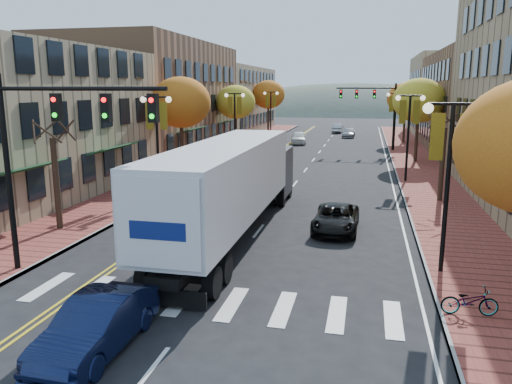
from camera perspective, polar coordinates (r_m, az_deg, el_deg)
The scene contains 29 objects.
ground at distance 14.29m, azimuth -8.57°, elevation -15.48°, with size 200.00×200.00×0.00m, color black.
sidewalk_left at distance 46.83m, azimuth -4.65°, elevation 3.86°, with size 4.00×85.00×0.15m, color brown.
sidewalk_right at distance 44.98m, azimuth 17.87°, elevation 3.00°, with size 4.00×85.00×0.15m, color brown.
building_left_mid at distance 52.52m, azimuth -12.11°, elevation 10.44°, with size 12.00×24.00×11.00m, color brown.
building_left_far at distance 76.00m, azimuth -4.16°, elevation 10.45°, with size 12.00×26.00×9.50m, color #9E8966.
building_right_mid at distance 55.56m, azimuth 27.23°, elevation 8.96°, with size 15.00×24.00×10.00m, color brown.
building_right_far at distance 77.06m, azimuth 23.21°, elevation 10.12°, with size 15.00×20.00×11.00m, color #9E8966.
tree_left_a at distance 24.47m, azimuth -21.84°, elevation 0.90°, with size 0.28×0.28×4.20m.
tree_left_b at distance 38.36m, azimuth -8.58°, elevation 10.08°, with size 4.48×4.48×7.21m.
tree_left_c at distance 53.62m, azimuth -2.35°, elevation 10.24°, with size 4.16×4.16×6.69m.
tree_left_d at distance 71.15m, azimuth 1.43°, elevation 11.07°, with size 4.61×4.61×7.42m.
tree_right_b at distance 30.41m, azimuth 20.50°, elevation 2.99°, with size 0.28×0.28×4.20m.
tree_right_c at distance 46.02m, azimuth 18.13°, elevation 9.90°, with size 4.48×4.48×7.21m.
tree_right_d at distance 61.97m, azimuth 16.75°, elevation 10.18°, with size 4.35×4.35×7.00m.
lamp_left_b at distance 30.46m, azimuth -11.27°, elevation 7.39°, with size 1.96×0.36×6.05m.
lamp_left_c at distance 47.46m, azimuth -2.44°, elevation 9.11°, with size 1.96×0.36×6.05m.
lamp_left_d at distance 65.01m, azimuth 1.70°, elevation 9.85°, with size 1.96×0.36×6.05m.
lamp_right_a at distance 18.16m, azimuth 21.26°, elevation 3.96°, with size 1.96×0.36×6.05m.
lamp_right_b at distance 35.98m, azimuth 17.08°, elevation 7.75°, with size 1.96×0.36×6.05m.
lamp_right_c at distance 53.92m, azimuth 15.66°, elevation 9.02°, with size 1.96×0.36×6.05m.
traffic_mast_near at distance 18.05m, azimuth -22.08°, elevation 5.87°, with size 6.10×0.35×7.00m.
traffic_mast_far at distance 53.83m, azimuth 13.52°, elevation 9.79°, with size 6.10×0.34×7.00m.
semi_truck at distance 22.13m, azimuth -2.49°, elevation 1.33°, with size 2.79×17.10×4.27m.
navy_sedan at distance 13.53m, azimuth -17.72°, elevation -14.29°, with size 1.48×4.24×1.40m, color black.
black_suv at distance 23.41m, azimuth 9.13°, elevation -2.99°, with size 1.99×4.32×1.20m, color black.
car_far_white at distance 59.76m, azimuth 4.86°, elevation 6.22°, with size 1.74×4.32×1.47m, color white.
car_far_silver at distance 68.49m, azimuth 10.53°, elevation 6.64°, with size 1.63×4.01×1.16m, color #96959C.
car_far_oncoming at distance 75.47m, azimuth 9.37°, elevation 7.19°, with size 1.37×3.93×1.29m, color #AFB0B8.
bicycle at distance 15.77m, azimuth 23.23°, elevation -11.39°, with size 0.55×1.59×0.83m, color gray.
Camera 1 is at (4.73, -11.81, 6.52)m, focal length 35.00 mm.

